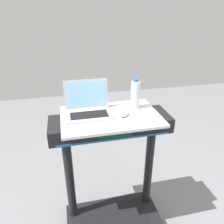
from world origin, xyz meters
The scene contains 4 objects.
desk_board centered at (0.00, 0.70, 1.08)m, with size 0.72×0.48×0.02m, color silver.
laptop centered at (-0.16, 0.76, 1.14)m, with size 0.33×0.25×0.24m.
computer_mouse centered at (0.10, 0.67, 1.11)m, with size 0.06×0.10×0.03m, color #B2B2B7.
water_bottle centered at (0.21, 0.78, 1.20)m, with size 0.07×0.07×0.24m.
Camera 1 is at (-0.31, -0.70, 1.81)m, focal length 35.00 mm.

